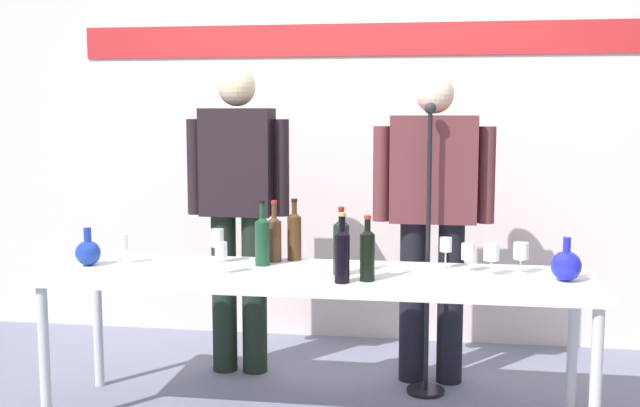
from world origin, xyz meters
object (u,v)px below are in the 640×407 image
wine_glass_left_0 (217,239)px  wine_glass_left_2 (221,251)px  wine_glass_right_3 (446,246)px  microphone_stand (427,298)px  wine_glass_right_1 (491,252)px  presenter_left (238,201)px  wine_bottle_2 (262,239)px  wine_bottle_4 (341,245)px  wine_glass_left_1 (122,243)px  wine_bottle_5 (342,253)px  display_table (315,284)px  wine_bottle_3 (274,237)px  wine_glass_right_2 (521,252)px  decanter_blue_left (88,252)px  wine_bottle_1 (294,234)px  presenter_right (433,207)px  wine_bottle_0 (367,253)px  wine_glass_right_0 (468,252)px  decanter_blue_right (566,265)px

wine_glass_left_0 → wine_glass_left_2: wine_glass_left_0 is taller
wine_glass_right_3 → microphone_stand: bearing=109.2°
wine_glass_right_1 → presenter_left: bearing=156.9°
wine_bottle_2 → wine_glass_right_3: bearing=4.0°
wine_bottle_2 → wine_glass_left_0: wine_bottle_2 is taller
wine_bottle_4 → wine_glass_right_3: 0.53m
wine_glass_left_0 → wine_glass_left_1: wine_glass_left_0 is taller
wine_bottle_5 → wine_glass_right_1: size_ratio=2.08×
wine_glass_left_2 → wine_glass_right_1: 1.25m
display_table → wine_bottle_3: wine_bottle_3 is taller
wine_glass_left_0 → wine_glass_right_2: wine_glass_left_0 is taller
decanter_blue_left → wine_bottle_3: bearing=15.3°
wine_bottle_1 → microphone_stand: size_ratio=0.21×
display_table → wine_glass_right_2: (0.95, 0.13, 0.16)m
display_table → wine_glass_right_1: (0.81, 0.06, 0.16)m
display_table → wine_glass_left_0: size_ratio=15.10×
presenter_right → wine_bottle_0: 0.83m
presenter_right → wine_glass_right_0: bearing=-70.8°
wine_glass_left_0 → wine_glass_right_2: (1.47, -0.04, -0.02)m
wine_bottle_1 → wine_bottle_2: 0.20m
wine_bottle_0 → wine_bottle_1: wine_bottle_1 is taller
decanter_blue_right → wine_glass_left_0: decanter_blue_right is taller
wine_glass_left_0 → wine_glass_right_2: size_ratio=1.16×
wine_bottle_2 → presenter_left: bearing=116.7°
presenter_right → wine_glass_left_1: bearing=-159.4°
display_table → wine_bottle_2: (-0.28, 0.13, 0.18)m
presenter_right → wine_glass_right_1: size_ratio=11.04×
display_table → wine_glass_right_0: wine_glass_right_0 is taller
wine_bottle_0 → wine_bottle_2: size_ratio=0.92×
presenter_right → wine_bottle_1: bearing=-153.0°
decanter_blue_right → wine_glass_right_0: 0.45m
decanter_blue_left → wine_glass_right_2: bearing=3.6°
wine_glass_right_1 → wine_bottle_4: bearing=-172.9°
presenter_left → wine_bottle_2: 0.58m
wine_bottle_4 → microphone_stand: bearing=50.2°
wine_glass_left_1 → display_table: bearing=-3.9°
wine_glass_left_1 → decanter_blue_right: bearing=-1.9°
display_table → wine_bottle_3: size_ratio=8.31×
wine_glass_right_3 → wine_glass_left_1: bearing=-175.4°
wine_bottle_3 → presenter_right: bearing=27.0°
wine_bottle_0 → wine_glass_left_1: 1.25m
wine_bottle_3 → wine_glass_right_2: 1.20m
wine_bottle_5 → wine_glass_right_3: wine_bottle_5 is taller
display_table → wine_glass_right_0: size_ratio=19.15×
wine_bottle_5 → wine_glass_right_1: bearing=20.8°
wine_bottle_5 → wine_glass_right_2: wine_bottle_5 is taller
presenter_left → wine_bottle_3: presenter_left is taller
presenter_left → wine_bottle_1: 0.54m
wine_bottle_0 → wine_bottle_1: 0.59m
presenter_right → wine_bottle_5: (-0.39, -0.83, -0.11)m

